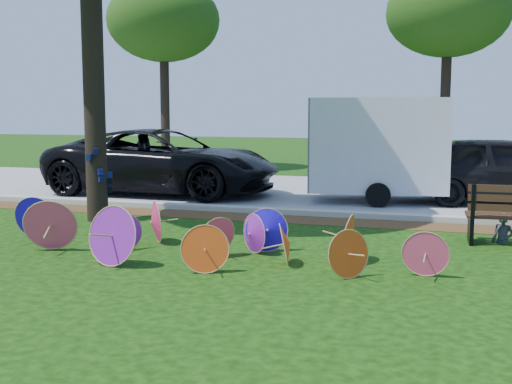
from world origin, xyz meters
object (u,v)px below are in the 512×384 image
parasol_pile (181,233)px  person_left (504,215)px  dark_pickup (506,170)px  black_van (163,162)px  cargo_trailer (378,144)px

parasol_pile → person_left: (4.98, 2.64, 0.12)m
parasol_pile → dark_pickup: dark_pickup is taller
black_van → cargo_trailer: bearing=-87.0°
parasol_pile → person_left: person_left is taller
parasol_pile → dark_pickup: bearing=55.0°
person_left → parasol_pile: bearing=-132.4°
black_van → dark_pickup: black_van is taller
parasol_pile → cargo_trailer: bearing=72.6°
black_van → person_left: black_van is taller
parasol_pile → black_van: bearing=117.4°
dark_pickup → person_left: bearing=172.8°
cargo_trailer → person_left: (2.72, -4.58, -0.96)m
black_van → parasol_pile: bearing=-151.9°
parasol_pile → black_van: 7.88m
parasol_pile → person_left: 5.64m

